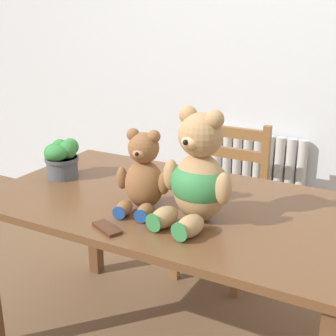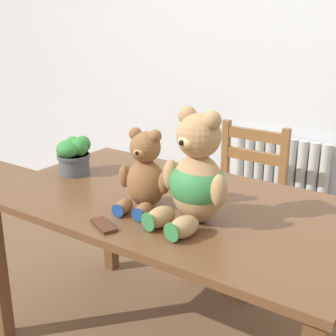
# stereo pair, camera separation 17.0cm
# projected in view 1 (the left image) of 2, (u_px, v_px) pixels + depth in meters

# --- Properties ---
(wall_back) EXTENTS (8.00, 0.04, 2.60)m
(wall_back) POSITION_uv_depth(u_px,v_px,m) (277.00, 34.00, 2.77)
(wall_back) COLOR silver
(wall_back) RESTS_ON ground_plane
(radiator) EXTENTS (0.62, 0.10, 0.70)m
(radiator) POSITION_uv_depth(u_px,v_px,m) (256.00, 191.00, 3.05)
(radiator) COLOR beige
(radiator) RESTS_ON ground_plane
(dining_table) EXTENTS (1.49, 0.84, 0.71)m
(dining_table) POSITION_uv_depth(u_px,v_px,m) (172.00, 221.00, 1.89)
(dining_table) COLOR brown
(dining_table) RESTS_ON ground_plane
(wooden_chair_behind) EXTENTS (0.40, 0.43, 0.84)m
(wooden_chair_behind) POSITION_uv_depth(u_px,v_px,m) (224.00, 199.00, 2.63)
(wooden_chair_behind) COLOR brown
(wooden_chair_behind) RESTS_ON ground_plane
(teddy_bear_left) EXTENTS (0.22, 0.23, 0.31)m
(teddy_bear_left) POSITION_uv_depth(u_px,v_px,m) (143.00, 175.00, 1.75)
(teddy_bear_left) COLOR brown
(teddy_bear_left) RESTS_ON dining_table
(teddy_bear_right) EXTENTS (0.29, 0.32, 0.41)m
(teddy_bear_right) POSITION_uv_depth(u_px,v_px,m) (198.00, 177.00, 1.64)
(teddy_bear_right) COLOR tan
(teddy_bear_right) RESTS_ON dining_table
(potted_plant) EXTENTS (0.16, 0.17, 0.17)m
(potted_plant) POSITION_uv_depth(u_px,v_px,m) (61.00, 158.00, 2.10)
(potted_plant) COLOR #4C5156
(potted_plant) RESTS_ON dining_table
(chocolate_bar) EXTENTS (0.14, 0.10, 0.01)m
(chocolate_bar) POSITION_uv_depth(u_px,v_px,m) (107.00, 228.00, 1.61)
(chocolate_bar) COLOR #472314
(chocolate_bar) RESTS_ON dining_table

